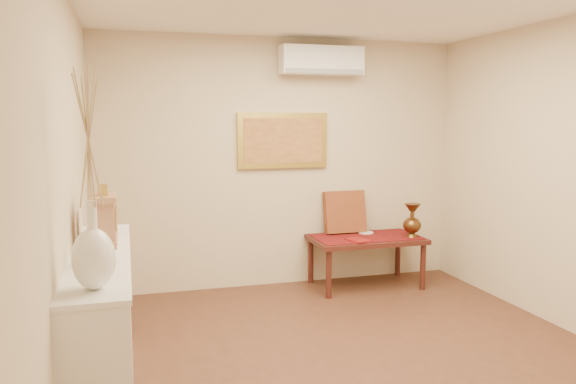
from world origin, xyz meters
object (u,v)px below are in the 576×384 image
object	(u,v)px
brass_urn_tall	(412,217)
low_table	(366,243)
mantel_clock	(105,219)
wooden_chest	(102,218)
display_ledge	(103,328)
white_vase	(90,177)

from	to	relation	value
brass_urn_tall	low_table	xyz separation A→B (m)	(-0.47, 0.16, -0.29)
mantel_clock	wooden_chest	world-z (taller)	mantel_clock
wooden_chest	display_ledge	bearing A→B (deg)	-89.51
brass_urn_tall	mantel_clock	xyz separation A→B (m)	(-3.12, -1.45, 0.38)
white_vase	mantel_clock	size ratio (longest dim) A/B	2.74
brass_urn_tall	display_ledge	world-z (taller)	brass_urn_tall
brass_urn_tall	display_ledge	xyz separation A→B (m)	(-3.14, -1.72, -0.29)
white_vase	wooden_chest	world-z (taller)	white_vase
white_vase	low_table	bearing A→B (deg)	44.96
white_vase	brass_urn_tall	world-z (taller)	white_vase
brass_urn_tall	wooden_chest	world-z (taller)	wooden_chest
white_vase	brass_urn_tall	distance (m)	4.09
display_ledge	mantel_clock	bearing A→B (deg)	84.41
white_vase	mantel_clock	world-z (taller)	white_vase
mantel_clock	white_vase	bearing A→B (deg)	-90.98
brass_urn_tall	low_table	world-z (taller)	brass_urn_tall
brass_urn_tall	low_table	size ratio (longest dim) A/B	0.37
mantel_clock	wooden_chest	xyz separation A→B (m)	(-0.03, 0.36, -0.05)
mantel_clock	brass_urn_tall	bearing A→B (deg)	25.01
low_table	display_ledge	bearing A→B (deg)	-144.90
white_vase	display_ledge	bearing A→B (deg)	90.62
display_ledge	low_table	distance (m)	3.27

